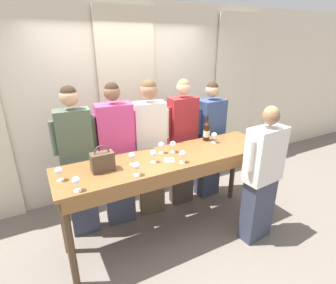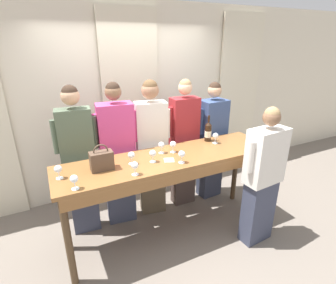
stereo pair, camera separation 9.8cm
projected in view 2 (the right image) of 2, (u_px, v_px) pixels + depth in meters
name	position (u px, v px, depth m)	size (l,w,h in m)	color
ground_plane	(170.00, 231.00, 3.32)	(18.00, 18.00, 0.00)	#70665B
wall_back	(130.00, 101.00, 3.96)	(12.00, 0.06, 2.80)	beige
curtain_panel_center	(132.00, 106.00, 3.92)	(0.85, 0.03, 2.69)	beige
curtain_panel_right	(238.00, 95.00, 4.75)	(0.85, 0.03, 2.69)	beige
tasting_bar	(172.00, 168.00, 2.97)	(2.53, 0.66, 1.05)	brown
wine_bottle	(208.00, 132.00, 3.35)	(0.08, 0.08, 0.34)	black
handbag	(102.00, 160.00, 2.61)	(0.23, 0.12, 0.27)	brown
wine_glass_front_left	(135.00, 166.00, 2.51)	(0.07, 0.07, 0.14)	white
wine_glass_front_mid	(173.00, 145.00, 3.02)	(0.07, 0.07, 0.14)	white
wine_glass_front_right	(105.00, 153.00, 2.78)	(0.07, 0.07, 0.14)	white
wine_glass_center_left	(161.00, 145.00, 2.99)	(0.07, 0.07, 0.14)	white
wine_glass_center_mid	(182.00, 154.00, 2.76)	(0.07, 0.07, 0.14)	white
wine_glass_center_right	(58.00, 169.00, 2.43)	(0.07, 0.07, 0.14)	white
wine_glass_back_left	(131.00, 156.00, 2.73)	(0.07, 0.07, 0.14)	white
wine_glass_back_mid	(74.00, 179.00, 2.26)	(0.07, 0.07, 0.14)	white
wine_glass_back_right	(216.00, 136.00, 3.28)	(0.07, 0.07, 0.14)	white
wine_glass_near_host	(153.00, 154.00, 2.77)	(0.07, 0.07, 0.14)	white
napkin	(169.00, 160.00, 2.84)	(0.14, 0.14, 0.00)	white
guest_olive_jacket	(79.00, 161.00, 3.04)	(0.49, 0.23, 1.83)	#383D51
guest_pink_top	(118.00, 155.00, 3.24)	(0.53, 0.28, 1.83)	#383D51
guest_cream_sweater	(151.00, 147.00, 3.41)	(0.51, 0.29, 1.83)	brown
guest_striped_shirt	(184.00, 143.00, 3.62)	(0.49, 0.22, 1.81)	#473833
guest_navy_coat	(211.00, 141.00, 3.83)	(0.49, 0.29, 1.74)	#383D51
host_pouring	(263.00, 178.00, 2.92)	(0.55, 0.26, 1.64)	#383D51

